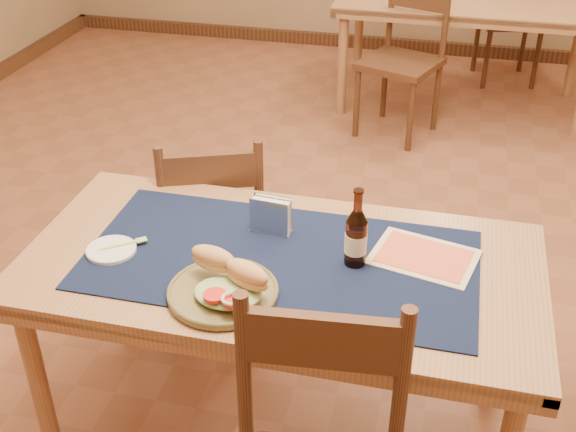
% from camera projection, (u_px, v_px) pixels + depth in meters
% --- Properties ---
extents(main_table, '(1.60, 0.80, 0.75)m').
position_uv_depth(main_table, '(281.00, 281.00, 2.27)').
color(main_table, '#9E704A').
rests_on(main_table, ground).
extents(placemat, '(1.20, 0.60, 0.01)m').
position_uv_depth(placemat, '(280.00, 259.00, 2.22)').
color(placemat, '#0E1735').
rests_on(placemat, main_table).
extents(baseboard, '(6.00, 7.00, 0.10)m').
position_uv_depth(baseboard, '(324.00, 287.00, 3.25)').
color(baseboard, '#4F301C').
rests_on(baseboard, ground).
extents(back_table, '(1.72, 0.87, 0.75)m').
position_uv_depth(back_table, '(468.00, 11.00, 4.82)').
color(back_table, '#9E704A').
rests_on(back_table, ground).
extents(chair_main_far, '(0.54, 0.54, 0.90)m').
position_uv_depth(chair_main_far, '(213.00, 225.00, 2.92)').
color(chair_main_far, '#4F301C').
rests_on(chair_main_far, ground).
extents(chair_back_near, '(0.57, 0.57, 0.96)m').
position_uv_depth(chair_back_near, '(404.00, 58.00, 4.53)').
color(chair_back_near, '#4F301C').
rests_on(chair_back_near, ground).
extents(chair_back_far, '(0.51, 0.51, 0.92)m').
position_uv_depth(chair_back_far, '(512.00, 19.00, 5.29)').
color(chair_back_far, '#4F301C').
rests_on(chair_back_far, ground).
extents(sandwich_plate, '(0.32, 0.32, 0.12)m').
position_uv_depth(sandwich_plate, '(226.00, 286.00, 2.05)').
color(sandwich_plate, brown).
rests_on(sandwich_plate, placemat).
extents(side_plate, '(0.16, 0.16, 0.01)m').
position_uv_depth(side_plate, '(111.00, 249.00, 2.25)').
color(side_plate, white).
rests_on(side_plate, placemat).
extents(fork, '(0.13, 0.11, 0.00)m').
position_uv_depth(fork, '(127.00, 243.00, 2.27)').
color(fork, '#9BD977').
rests_on(fork, side_plate).
extents(beer_bottle, '(0.07, 0.07, 0.26)m').
position_uv_depth(beer_bottle, '(356.00, 237.00, 2.15)').
color(beer_bottle, '#40190B').
rests_on(beer_bottle, placemat).
extents(napkin_holder, '(0.14, 0.06, 0.12)m').
position_uv_depth(napkin_holder, '(271.00, 216.00, 2.32)').
color(napkin_holder, silver).
rests_on(napkin_holder, placemat).
extents(menu_card, '(0.35, 0.29, 0.01)m').
position_uv_depth(menu_card, '(424.00, 257.00, 2.22)').
color(menu_card, beige).
rests_on(menu_card, placemat).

